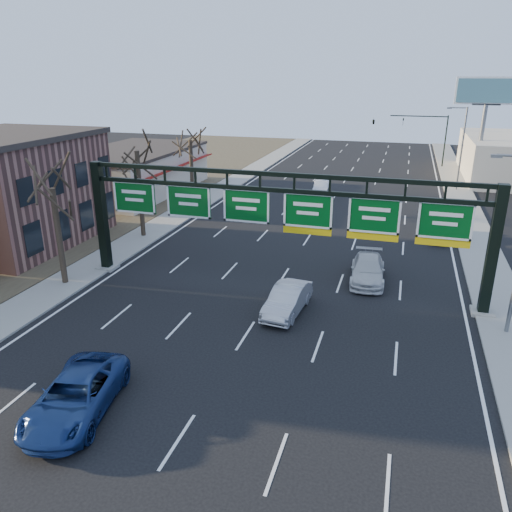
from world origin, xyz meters
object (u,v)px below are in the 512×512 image
(car_blue_suv, at_px, (76,396))
(car_silver_sedan, at_px, (287,300))
(sign_gantry, at_px, (279,216))
(car_white_wagon, at_px, (368,270))

(car_blue_suv, relative_size, car_silver_sedan, 1.23)
(sign_gantry, xyz_separation_m, car_white_wagon, (5.08, 2.92, -3.89))
(car_blue_suv, height_order, car_white_wagon, car_blue_suv)
(car_white_wagon, bearing_deg, car_silver_sedan, -126.96)
(sign_gantry, bearing_deg, car_white_wagon, 29.89)
(sign_gantry, height_order, car_blue_suv, sign_gantry)
(sign_gantry, bearing_deg, car_blue_suv, -108.45)
(car_silver_sedan, xyz_separation_m, car_white_wagon, (3.84, 5.80, -0.02))
(car_silver_sedan, bearing_deg, car_blue_suv, -112.80)
(sign_gantry, distance_m, car_white_wagon, 7.04)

